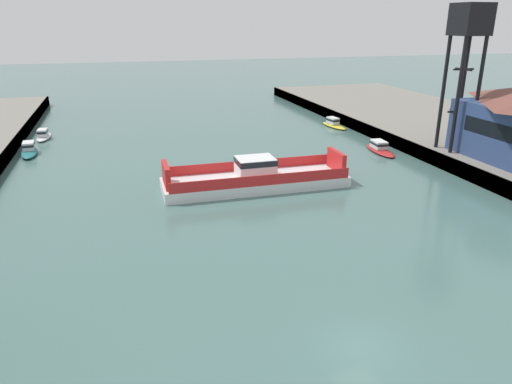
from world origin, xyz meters
TOP-DOWN VIEW (x-y plane):
  - ground_plane at (0.00, 0.00)m, footprint 400.00×400.00m
  - chain_ferry at (1.92, 27.04)m, footprint 19.66×5.80m
  - moored_boat_near_left at (22.19, 36.26)m, footprint 2.79×7.31m
  - moored_boat_near_right at (23.05, 52.58)m, footprint 2.66×6.55m
  - moored_boat_mid_left at (-23.23, 48.30)m, footprint 2.39×6.74m
  - moored_boat_mid_right at (-22.48, 57.22)m, footprint 2.10×6.16m
  - crane_tower at (27.95, 29.02)m, footprint 3.56×3.56m

SIDE VIEW (x-z plane):
  - ground_plane at x=0.00m, z-range 0.00..0.00m
  - moored_boat_near_left at x=22.19m, z-range -0.18..1.28m
  - moored_boat_mid_right at x=-22.48m, z-range -0.19..1.33m
  - moored_boat_near_right at x=23.05m, z-range -0.20..1.37m
  - moored_boat_mid_left at x=-23.23m, z-range -0.21..1.40m
  - chain_ferry at x=1.92m, z-range -0.62..2.68m
  - crane_tower at x=27.95m, z-range 6.83..23.71m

